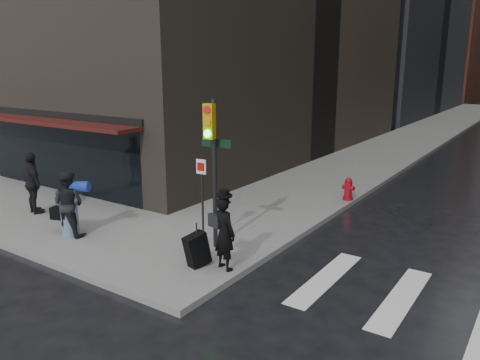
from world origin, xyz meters
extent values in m
plane|color=black|center=(0.00, 0.00, 0.00)|extent=(140.00, 140.00, 0.00)
cube|color=slate|center=(0.00, 27.00, 0.07)|extent=(4.00, 50.00, 0.15)
cube|color=silver|center=(3.50, 1.00, 0.01)|extent=(0.50, 3.00, 0.01)
cube|color=silver|center=(5.10, 1.00, 0.01)|extent=(0.50, 3.00, 0.01)
cube|color=brown|center=(-13.00, 62.00, 13.00)|extent=(22.00, 20.00, 26.00)
cube|color=black|center=(-7.00, 2.05, 1.40)|extent=(8.00, 0.12, 2.60)
cube|color=#3D110E|center=(-7.00, 1.55, 2.65)|extent=(8.40, 1.10, 0.12)
cube|color=black|center=(-7.00, 1.98, 2.82)|extent=(8.40, 0.08, 0.22)
imported|color=black|center=(1.60, -0.07, 0.97)|extent=(0.68, 0.53, 1.63)
cylinder|color=black|center=(1.60, -0.07, 1.80)|extent=(0.35, 0.35, 0.04)
cylinder|color=black|center=(1.60, -0.07, 1.86)|extent=(0.22, 0.22, 0.13)
cube|color=black|center=(1.32, -0.05, 1.18)|extent=(0.36, 0.20, 0.28)
cube|color=black|center=(1.03, -0.31, 0.53)|extent=(0.43, 0.68, 0.82)
cylinder|color=black|center=(1.03, -0.31, 0.97)|extent=(0.03, 0.03, 0.38)
imported|color=black|center=(-2.92, -0.66, 1.00)|extent=(0.98, 0.86, 1.71)
cube|color=black|center=(-3.35, -0.61, 0.66)|extent=(0.57, 0.41, 0.32)
cylinder|color=#1C359B|center=(-2.68, -0.47, 1.46)|extent=(0.58, 0.47, 0.27)
imported|color=black|center=(-5.41, -0.05, 1.07)|extent=(1.16, 0.70, 1.85)
cylinder|color=black|center=(0.66, 0.85, 1.93)|extent=(0.11, 0.11, 3.57)
cube|color=gold|center=(0.67, 0.65, 3.23)|extent=(0.26, 0.18, 0.80)
cylinder|color=red|center=(0.68, 0.56, 3.49)|extent=(0.18, 0.06, 0.18)
cylinder|color=orange|center=(0.68, 0.56, 3.23)|extent=(0.18, 0.06, 0.18)
cylinder|color=#19E533|center=(0.68, 0.56, 2.96)|extent=(0.18, 0.06, 0.18)
cylinder|color=black|center=(0.30, 0.81, 1.22)|extent=(0.05, 0.05, 2.14)
cube|color=white|center=(0.30, 0.78, 2.11)|extent=(0.27, 0.04, 0.36)
cube|color=black|center=(0.66, 0.93, 2.69)|extent=(0.80, 0.10, 0.20)
cylinder|color=maroon|center=(1.80, 6.56, 0.20)|extent=(0.33, 0.33, 0.10)
cylinder|color=maroon|center=(1.80, 6.56, 0.46)|extent=(0.25, 0.25, 0.62)
sphere|color=maroon|center=(1.80, 6.56, 0.79)|extent=(0.23, 0.23, 0.23)
cylinder|color=maroon|center=(1.80, 6.56, 0.56)|extent=(0.42, 0.17, 0.14)
camera|label=1|loc=(7.17, -7.70, 4.45)|focal=35.00mm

